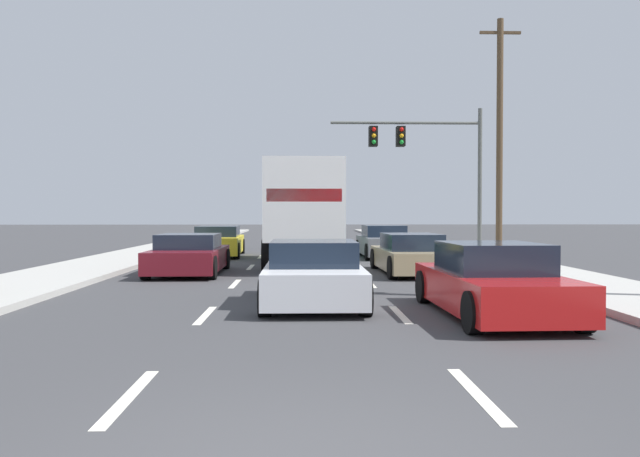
{
  "coord_description": "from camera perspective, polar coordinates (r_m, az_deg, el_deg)",
  "views": [
    {
      "loc": [
        -0.02,
        -4.43,
        1.78
      ],
      "look_at": [
        0.56,
        16.04,
        1.29
      ],
      "focal_mm": 36.44,
      "sensor_mm": 36.0,
      "label": 1
    }
  ],
  "objects": [
    {
      "name": "lane_markings",
      "position": [
        26.35,
        -1.57,
        -2.49
      ],
      "size": [
        3.54,
        52.0,
        0.01
      ],
      "color": "silver",
      "rests_on": "ground_plane"
    },
    {
      "name": "car_gray",
      "position": [
        26.0,
        5.62,
        -1.24
      ],
      "size": [
        1.94,
        4.27,
        1.29
      ],
      "color": "slate",
      "rests_on": "ground_plane"
    },
    {
      "name": "car_maroon",
      "position": [
        19.33,
        -11.42,
        -2.33
      ],
      "size": [
        2.02,
        4.45,
        1.17
      ],
      "color": "maroon",
      "rests_on": "ground_plane"
    },
    {
      "name": "sidewalk_right",
      "position": [
        25.39,
        13.71,
        -2.53
      ],
      "size": [
        2.86,
        80.0,
        0.14
      ],
      "primitive_type": "cube",
      "color": "#B2AFA8",
      "rests_on": "ground_plane"
    },
    {
      "name": "car_yellow",
      "position": [
        26.99,
        -8.94,
        -1.18
      ],
      "size": [
        2.11,
        4.57,
        1.24
      ],
      "color": "yellow",
      "rests_on": "ground_plane"
    },
    {
      "name": "utility_pole_mid",
      "position": [
        29.77,
        15.5,
        8.05
      ],
      "size": [
        1.8,
        0.28,
        10.25
      ],
      "color": "brown",
      "rests_on": "ground_plane"
    },
    {
      "name": "ground_plane",
      "position": [
        29.48,
        -1.57,
        -2.09
      ],
      "size": [
        140.0,
        140.0,
        0.0
      ],
      "primitive_type": "plane",
      "color": "#3D3D3F"
    },
    {
      "name": "sidewalk_left",
      "position": [
        25.38,
        -16.85,
        -2.55
      ],
      "size": [
        2.86,
        80.0,
        0.14
      ],
      "primitive_type": "cube",
      "color": "#B2AFA8",
      "rests_on": "ground_plane"
    },
    {
      "name": "car_red",
      "position": [
        11.66,
        14.88,
        -4.63
      ],
      "size": [
        1.99,
        4.5,
        1.27
      ],
      "color": "red",
      "rests_on": "ground_plane"
    },
    {
      "name": "traffic_signal_mast",
      "position": [
        31.58,
        8.65,
        7.05
      ],
      "size": [
        7.28,
        0.69,
        6.79
      ],
      "color": "#595B56",
      "rests_on": "ground_plane"
    },
    {
      "name": "box_truck",
      "position": [
        22.05,
        -1.63,
        1.79
      ],
      "size": [
        2.64,
        8.62,
        3.36
      ],
      "color": "white",
      "rests_on": "ground_plane"
    },
    {
      "name": "car_white",
      "position": [
        12.67,
        -0.59,
        -4.12
      ],
      "size": [
        1.96,
        4.09,
        1.24
      ],
      "color": "white",
      "rests_on": "ground_plane"
    },
    {
      "name": "car_tan",
      "position": [
        19.21,
        7.91,
        -2.32
      ],
      "size": [
        1.91,
        4.58,
        1.18
      ],
      "color": "tan",
      "rests_on": "ground_plane"
    }
  ]
}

